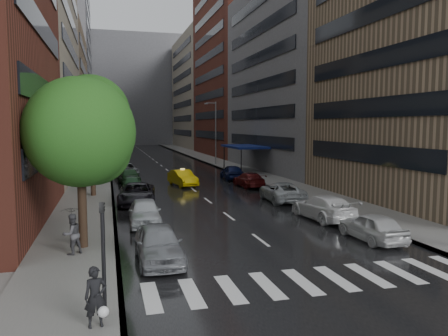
{
  "coord_description": "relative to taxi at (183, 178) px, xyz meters",
  "views": [
    {
      "loc": [
        -7.4,
        -16.48,
        5.84
      ],
      "look_at": [
        0.0,
        11.19,
        3.0
      ],
      "focal_mm": 35.0,
      "sensor_mm": 36.0,
      "label": 1
    }
  ],
  "objects": [
    {
      "name": "crosswalk",
      "position": [
        0.69,
        -26.75,
        -0.75
      ],
      "size": [
        13.15,
        2.8,
        0.01
      ],
      "color": "silver",
      "rests_on": "ground"
    },
    {
      "name": "ground",
      "position": [
        0.49,
        -24.75,
        -0.76
      ],
      "size": [
        220.0,
        220.0,
        0.0
      ],
      "primitive_type": "plane",
      "color": "gray",
      "rests_on": "ground"
    },
    {
      "name": "tree_mid",
      "position": [
        -8.11,
        -4.77,
        5.95
      ],
      "size": [
        6.15,
        6.15,
        9.8
      ],
      "color": "#382619",
      "rests_on": "ground"
    },
    {
      "name": "ped_black_umbrella",
      "position": [
        -8.52,
        -21.35,
        0.61
      ],
      "size": [
        1.11,
        1.06,
        2.09
      ],
      "color": "#444347",
      "rests_on": "sidewalk_left"
    },
    {
      "name": "parked_cars_left",
      "position": [
        -4.91,
        -5.71,
        0.01
      ],
      "size": [
        3.15,
        37.42,
        1.6
      ],
      "color": "gray",
      "rests_on": "ground"
    },
    {
      "name": "building_far",
      "position": [
        0.49,
        93.25,
        15.24
      ],
      "size": [
        40.0,
        14.0,
        32.0
      ],
      "primitive_type": "cube",
      "color": "slate",
      "rests_on": "ground"
    },
    {
      "name": "sidewalk_left",
      "position": [
        -8.51,
        25.25,
        -0.69
      ],
      "size": [
        4.0,
        140.0,
        0.15
      ],
      "primitive_type": "cube",
      "color": "gray",
      "rests_on": "ground"
    },
    {
      "name": "tree_far",
      "position": [
        -8.11,
        10.08,
        4.05
      ],
      "size": [
        4.42,
        4.42,
        7.05
      ],
      "color": "#382619",
      "rests_on": "ground"
    },
    {
      "name": "taxi",
      "position": [
        0.0,
        0.0,
        0.0
      ],
      "size": [
        2.46,
        4.84,
        1.52
      ],
      "primitive_type": "imported",
      "rotation": [
        0.0,
        0.0,
        0.19
      ],
      "color": "#DBB70B",
      "rests_on": "ground"
    },
    {
      "name": "ped_bag_walker",
      "position": [
        -7.33,
        -28.86,
        0.23
      ],
      "size": [
        0.71,
        0.52,
        1.73
      ],
      "color": "black",
      "rests_on": "sidewalk_left"
    },
    {
      "name": "parked_cars_right",
      "position": [
        5.89,
        -9.79,
        -0.02
      ],
      "size": [
        2.85,
        30.17,
        1.58
      ],
      "color": "silver",
      "rests_on": "ground"
    },
    {
      "name": "street_lamp_right",
      "position": [
        8.21,
        20.25,
        4.13
      ],
      "size": [
        1.74,
        0.22,
        9.0
      ],
      "color": "gray",
      "rests_on": "sidewalk_right"
    },
    {
      "name": "road",
      "position": [
        0.49,
        25.25,
        -0.76
      ],
      "size": [
        14.0,
        140.0,
        0.01
      ],
      "primitive_type": "cube",
      "color": "black",
      "rests_on": "ground"
    },
    {
      "name": "tree_near",
      "position": [
        -8.11,
        -20.26,
        4.73
      ],
      "size": [
        5.04,
        5.04,
        8.03
      ],
      "color": "#382619",
      "rests_on": "ground"
    },
    {
      "name": "buildings_right",
      "position": [
        15.49,
        31.95,
        14.27
      ],
      "size": [
        8.05,
        109.1,
        36.0
      ],
      "color": "#937A5B",
      "rests_on": "ground"
    },
    {
      "name": "buildings_left",
      "position": [
        -14.51,
        34.04,
        15.23
      ],
      "size": [
        8.0,
        108.0,
        38.0
      ],
      "color": "maroon",
      "rests_on": "ground"
    },
    {
      "name": "traffic_light",
      "position": [
        -7.11,
        -28.26,
        1.47
      ],
      "size": [
        0.18,
        0.15,
        3.45
      ],
      "color": "black",
      "rests_on": "sidewalk_left"
    },
    {
      "name": "sidewalk_right",
      "position": [
        9.49,
        25.25,
        -0.69
      ],
      "size": [
        4.0,
        140.0,
        0.15
      ],
      "primitive_type": "cube",
      "color": "gray",
      "rests_on": "ground"
    },
    {
      "name": "awning",
      "position": [
        9.48,
        10.25,
        2.37
      ],
      "size": [
        4.0,
        8.0,
        3.12
      ],
      "color": "navy",
      "rests_on": "sidewalk_right"
    },
    {
      "name": "street_lamp_left",
      "position": [
        -7.23,
        5.25,
        4.13
      ],
      "size": [
        1.74,
        0.22,
        9.0
      ],
      "color": "gray",
      "rests_on": "sidewalk_left"
    }
  ]
}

